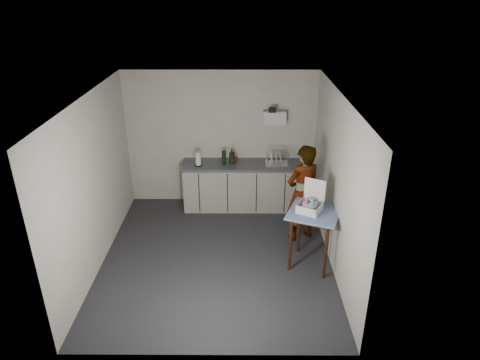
{
  "coord_description": "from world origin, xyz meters",
  "views": [
    {
      "loc": [
        0.4,
        -5.72,
        4.04
      ],
      "look_at": [
        0.37,
        0.45,
        1.16
      ],
      "focal_mm": 32.0,
      "sensor_mm": 36.0,
      "label": 1
    }
  ],
  "objects_px": {
    "standing_man": "(302,193)",
    "bakery_box": "(310,204)",
    "soap_bottle": "(232,156)",
    "dark_bottle": "(224,157)",
    "dish_rack": "(276,161)",
    "kitchen_counter": "(242,187)",
    "soda_can": "(235,160)",
    "side_table": "(314,218)",
    "paper_towel": "(198,159)"
  },
  "relations": [
    {
      "from": "dish_rack",
      "to": "bakery_box",
      "type": "xyz_separation_m",
      "value": [
        0.36,
        -1.83,
        0.07
      ]
    },
    {
      "from": "dark_bottle",
      "to": "paper_towel",
      "type": "bearing_deg",
      "value": -171.34
    },
    {
      "from": "dark_bottle",
      "to": "bakery_box",
      "type": "distance_m",
      "value": 2.28
    },
    {
      "from": "side_table",
      "to": "soap_bottle",
      "type": "xyz_separation_m",
      "value": [
        -1.26,
        1.88,
        0.24
      ]
    },
    {
      "from": "side_table",
      "to": "dish_rack",
      "type": "relative_size",
      "value": 2.27
    },
    {
      "from": "soap_bottle",
      "to": "soda_can",
      "type": "xyz_separation_m",
      "value": [
        0.06,
        0.06,
        -0.09
      ]
    },
    {
      "from": "side_table",
      "to": "dark_bottle",
      "type": "bearing_deg",
      "value": 148.54
    },
    {
      "from": "side_table",
      "to": "dish_rack",
      "type": "bearing_deg",
      "value": 124.39
    },
    {
      "from": "kitchen_counter",
      "to": "soda_can",
      "type": "bearing_deg",
      "value": 154.38
    },
    {
      "from": "dish_rack",
      "to": "bakery_box",
      "type": "height_order",
      "value": "bakery_box"
    },
    {
      "from": "dark_bottle",
      "to": "dish_rack",
      "type": "bearing_deg",
      "value": -0.6
    },
    {
      "from": "kitchen_counter",
      "to": "dish_rack",
      "type": "height_order",
      "value": "dish_rack"
    },
    {
      "from": "paper_towel",
      "to": "soap_bottle",
      "type": "bearing_deg",
      "value": 8.07
    },
    {
      "from": "soda_can",
      "to": "paper_towel",
      "type": "relative_size",
      "value": 0.42
    },
    {
      "from": "soap_bottle",
      "to": "bakery_box",
      "type": "height_order",
      "value": "bakery_box"
    },
    {
      "from": "kitchen_counter",
      "to": "standing_man",
      "type": "bearing_deg",
      "value": -48.04
    },
    {
      "from": "paper_towel",
      "to": "dish_rack",
      "type": "xyz_separation_m",
      "value": [
        1.46,
        0.06,
        -0.06
      ]
    },
    {
      "from": "soap_bottle",
      "to": "dish_rack",
      "type": "xyz_separation_m",
      "value": [
        0.83,
        -0.03,
        -0.09
      ]
    },
    {
      "from": "side_table",
      "to": "standing_man",
      "type": "distance_m",
      "value": 0.77
    },
    {
      "from": "kitchen_counter",
      "to": "soda_can",
      "type": "distance_m",
      "value": 0.56
    },
    {
      "from": "dark_bottle",
      "to": "paper_towel",
      "type": "relative_size",
      "value": 0.96
    },
    {
      "from": "soda_can",
      "to": "dish_rack",
      "type": "relative_size",
      "value": 0.28
    },
    {
      "from": "kitchen_counter",
      "to": "soap_bottle",
      "type": "bearing_deg",
      "value": 179.11
    },
    {
      "from": "standing_man",
      "to": "bakery_box",
      "type": "distance_m",
      "value": 0.77
    },
    {
      "from": "side_table",
      "to": "soap_bottle",
      "type": "bearing_deg",
      "value": 145.22
    },
    {
      "from": "dish_rack",
      "to": "bakery_box",
      "type": "relative_size",
      "value": 0.91
    },
    {
      "from": "soda_can",
      "to": "paper_towel",
      "type": "height_order",
      "value": "paper_towel"
    },
    {
      "from": "paper_towel",
      "to": "bakery_box",
      "type": "height_order",
      "value": "bakery_box"
    },
    {
      "from": "soap_bottle",
      "to": "bakery_box",
      "type": "bearing_deg",
      "value": -57.22
    },
    {
      "from": "side_table",
      "to": "standing_man",
      "type": "height_order",
      "value": "standing_man"
    },
    {
      "from": "side_table",
      "to": "dark_bottle",
      "type": "relative_size",
      "value": 3.59
    },
    {
      "from": "kitchen_counter",
      "to": "side_table",
      "type": "height_order",
      "value": "side_table"
    },
    {
      "from": "dark_bottle",
      "to": "dish_rack",
      "type": "relative_size",
      "value": 0.63
    },
    {
      "from": "side_table",
      "to": "standing_man",
      "type": "bearing_deg",
      "value": 116.88
    },
    {
      "from": "soap_bottle",
      "to": "soda_can",
      "type": "height_order",
      "value": "soap_bottle"
    },
    {
      "from": "soap_bottle",
      "to": "dark_bottle",
      "type": "xyz_separation_m",
      "value": [
        -0.15,
        -0.02,
        -0.02
      ]
    },
    {
      "from": "side_table",
      "to": "paper_towel",
      "type": "xyz_separation_m",
      "value": [
        -1.89,
        1.8,
        0.22
      ]
    },
    {
      "from": "soap_bottle",
      "to": "kitchen_counter",
      "type": "bearing_deg",
      "value": -0.89
    },
    {
      "from": "side_table",
      "to": "paper_towel",
      "type": "bearing_deg",
      "value": 157.81
    },
    {
      "from": "standing_man",
      "to": "kitchen_counter",
      "type": "bearing_deg",
      "value": -75.57
    },
    {
      "from": "standing_man",
      "to": "paper_towel",
      "type": "xyz_separation_m",
      "value": [
        -1.81,
        1.03,
        0.19
      ]
    },
    {
      "from": "soda_can",
      "to": "dish_rack",
      "type": "height_order",
      "value": "dish_rack"
    },
    {
      "from": "dish_rack",
      "to": "kitchen_counter",
      "type": "bearing_deg",
      "value": 177.88
    },
    {
      "from": "side_table",
      "to": "bakery_box",
      "type": "bearing_deg",
      "value": -179.03
    },
    {
      "from": "standing_man",
      "to": "bakery_box",
      "type": "relative_size",
      "value": 3.71
    },
    {
      "from": "standing_man",
      "to": "soap_bottle",
      "type": "distance_m",
      "value": 1.64
    },
    {
      "from": "side_table",
      "to": "kitchen_counter",
      "type": "bearing_deg",
      "value": 141.11
    },
    {
      "from": "side_table",
      "to": "soap_bottle",
      "type": "distance_m",
      "value": 2.28
    },
    {
      "from": "kitchen_counter",
      "to": "dish_rack",
      "type": "xyz_separation_m",
      "value": [
        0.65,
        -0.02,
        0.55
      ]
    },
    {
      "from": "side_table",
      "to": "paper_towel",
      "type": "height_order",
      "value": "paper_towel"
    }
  ]
}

